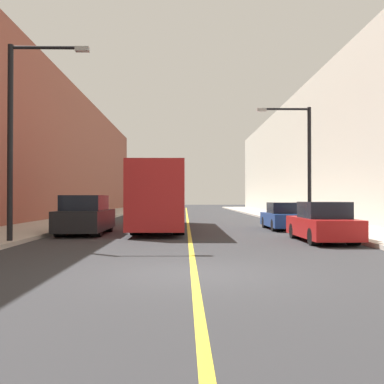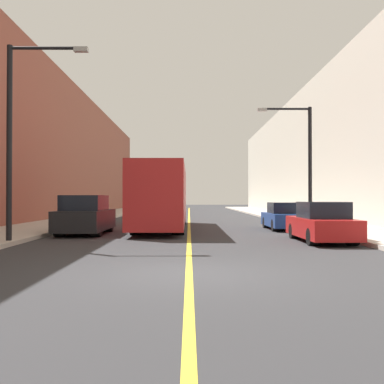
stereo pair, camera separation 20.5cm
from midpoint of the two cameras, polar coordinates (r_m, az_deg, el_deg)
name	(u,v)px [view 2 (the right image)]	position (r m, az deg, el deg)	size (l,w,h in m)	color
ground_plane	(189,273)	(10.12, 0.22, -10.30)	(200.00, 200.00, 0.00)	#2D2D30
sidewalk_left	(98,216)	(40.80, -11.68, -2.98)	(3.91, 72.00, 0.16)	#B2AA9E
sidewalk_right	(280,216)	(40.85, 11.22, -2.98)	(3.91, 72.00, 0.16)	#B2AA9E
building_row_left	(54,151)	(41.94, -16.99, 5.04)	(4.00, 72.00, 11.78)	brown
building_row_right	(324,153)	(41.98, 16.51, 4.80)	(4.00, 72.00, 11.44)	#B7B2A3
road_center_line	(189,217)	(40.02, -0.23, -3.15)	(0.16, 72.00, 0.01)	gold
bus	(162,196)	(24.32, -3.55, -0.56)	(2.46, 12.49, 3.29)	#AD1E1E
parked_suv_left	(86,216)	(21.28, -13.09, -3.00)	(1.97, 4.78, 1.80)	black
car_right_near	(322,224)	(17.87, 16.46, -3.90)	(1.75, 4.48, 1.53)	maroon
car_right_mid	(285,217)	(24.26, 12.00, -3.16)	(1.87, 4.24, 1.44)	navy
street_lamp_left	(17,127)	(17.35, -20.97, 7.73)	(2.90, 0.24, 7.00)	black
street_lamp_right	(304,156)	(24.67, 14.30, 4.41)	(2.90, 0.24, 6.36)	black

